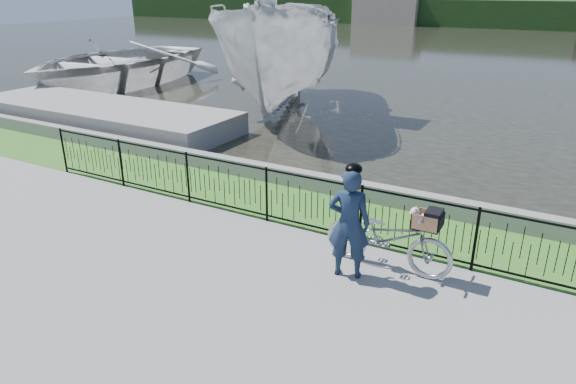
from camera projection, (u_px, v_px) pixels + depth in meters
The scene contains 12 objects.
ground at pixel (268, 268), 8.65m from camera, with size 120.00×120.00×0.00m, color gray.
grass_strip at pixel (333, 213), 10.75m from camera, with size 60.00×2.00×0.01m, color #397324.
water at pixel (517, 55), 35.36m from camera, with size 120.00×120.00×0.00m, color black.
quay_wall at pixel (352, 189), 11.49m from camera, with size 60.00×0.30×0.40m, color gray.
fence at pixel (312, 204), 9.73m from camera, with size 14.00×0.06×1.15m, color black, non-canonical shape.
far_treeline at pixel (550, 15), 56.65m from camera, with size 120.00×6.00×3.00m, color #1D3A16.
far_building_left at pixel (388, 8), 63.02m from camera, with size 8.00×4.00×4.00m, color gray.
dock at pixel (102, 115), 17.51m from camera, with size 10.00×3.00×0.70m, color gray.
bicycle_rig at pixel (389, 237), 8.46m from camera, with size 2.16×0.75×1.22m.
cyclist at pixel (349, 222), 8.11m from camera, with size 0.77×0.61×1.92m.
boat_near at pixel (285, 52), 18.85m from camera, with size 7.53×11.43×5.93m.
boat_far at pixel (115, 63), 24.33m from camera, with size 8.09×10.76×2.12m.
Camera 1 is at (3.98, -6.42, 4.41)m, focal length 32.00 mm.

